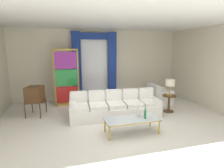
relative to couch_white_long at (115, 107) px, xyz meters
The scene contains 15 objects.
ground_plane 0.77m from the couch_white_long, 94.09° to the right, with size 16.00×16.00×0.00m, color white.
wall_rear 2.64m from the couch_white_long, 91.23° to the left, with size 8.00×0.12×3.00m, color beige.
wall_right 3.80m from the couch_white_long, ahead, with size 0.12×7.00×3.00m, color beige.
ceiling_slab 2.72m from the couch_white_long, 118.57° to the left, with size 8.00×7.60×0.04m, color white.
curtained_window 2.63m from the couch_white_long, 96.88° to the left, with size 2.00×0.17×2.70m.
couch_white_long is the anchor object (origin of this frame).
coffee_table 1.32m from the couch_white_long, 85.83° to the right, with size 1.42×0.58×0.41m.
bottle_blue_decanter 1.31m from the couch_white_long, 76.43° to the right, with size 0.08×0.08×0.33m.
bottle_crystal_tall 1.50m from the couch_white_long, 73.39° to the right, with size 0.06×0.06×0.31m.
vintage_tv 2.67m from the couch_white_long, 164.18° to the left, with size 0.64×0.70×1.35m.
armchair_white 2.30m from the couch_white_long, 22.27° to the left, with size 0.82×0.82×0.80m.
stained_glass_divider 2.29m from the couch_white_long, 133.17° to the left, with size 0.95×0.05×2.20m.
peacock_figurine 1.65m from the couch_white_long, 131.66° to the left, with size 0.44×0.60×0.50m.
round_side_table 1.97m from the couch_white_long, ahead, with size 0.48×0.48×0.59m.
table_lamp_brass 2.10m from the couch_white_long, ahead, with size 0.32×0.32×0.57m.
Camera 1 is at (-1.53, -4.79, 2.23)m, focal length 28.92 mm.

